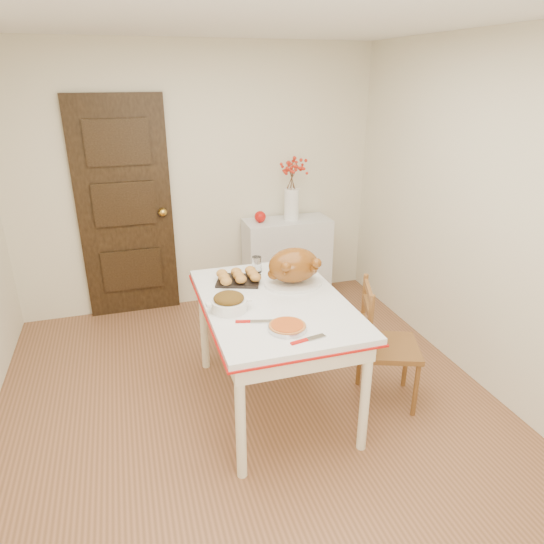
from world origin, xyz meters
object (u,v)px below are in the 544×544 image
object	(u,v)px
sideboard	(287,260)
pumpkin_pie	(287,326)
kitchen_table	(274,353)
turkey_platter	(294,267)
chair_oak	(389,345)

from	to	relation	value
sideboard	pumpkin_pie	bearing A→B (deg)	-108.92
kitchen_table	pumpkin_pie	bearing A→B (deg)	-96.82
kitchen_table	turkey_platter	xyz separation A→B (m)	(0.21, 0.20, 0.54)
pumpkin_pie	chair_oak	bearing A→B (deg)	14.05
chair_oak	sideboard	bearing A→B (deg)	24.55
turkey_platter	pumpkin_pie	bearing A→B (deg)	-127.98
chair_oak	turkey_platter	world-z (taller)	turkey_platter
chair_oak	kitchen_table	bearing A→B (deg)	96.24
kitchen_table	pumpkin_pie	size ratio (longest dim) A/B	6.09
kitchen_table	turkey_platter	world-z (taller)	turkey_platter
kitchen_table	turkey_platter	distance (m)	0.61
chair_oak	turkey_platter	distance (m)	0.86
kitchen_table	chair_oak	xyz separation A→B (m)	(0.78, -0.20, 0.04)
sideboard	chair_oak	size ratio (longest dim) A/B	0.94
sideboard	chair_oak	distance (m)	1.85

